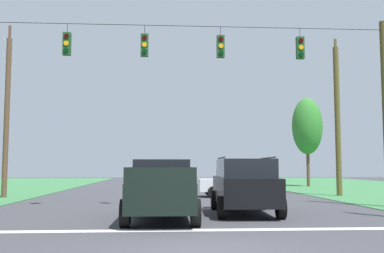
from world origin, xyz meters
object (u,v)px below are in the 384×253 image
object	(u,v)px
pickup_truck	(162,189)
utility_pole_mid_right	(337,119)
distant_car_crossing_white	(236,183)
overhead_signal_span	(184,99)
suv_black	(244,185)
tree_roadside_far_right	(307,126)
utility_pole_near_left	(7,111)

from	to	relation	value
pickup_truck	utility_pole_mid_right	distance (m)	15.17
distant_car_crossing_white	utility_pole_mid_right	xyz separation A→B (m)	(6.03, 0.12, 3.71)
overhead_signal_span	utility_pole_mid_right	distance (m)	11.65
suv_black	utility_pole_mid_right	xyz separation A→B (m)	(7.23, 9.19, 3.44)
distant_car_crossing_white	tree_roadside_far_right	world-z (taller)	tree_roadside_far_right
suv_black	distant_car_crossing_white	bearing A→B (deg)	82.47
suv_black	utility_pole_near_left	xyz separation A→B (m)	(-11.64, 9.02, 3.69)
tree_roadside_far_right	overhead_signal_span	bearing A→B (deg)	-121.29
overhead_signal_span	utility_pole_near_left	distance (m)	11.71
pickup_truck	tree_roadside_far_right	world-z (taller)	tree_roadside_far_right
overhead_signal_span	utility_pole_mid_right	size ratio (longest dim) A/B	1.91
suv_black	utility_pole_near_left	size ratio (longest dim) A/B	0.51
utility_pole_mid_right	tree_roadside_far_right	distance (m)	11.94
overhead_signal_span	utility_pole_mid_right	bearing A→B (deg)	36.76
pickup_truck	utility_pole_mid_right	world-z (taller)	utility_pole_mid_right
overhead_signal_span	tree_roadside_far_right	distance (m)	21.91
overhead_signal_span	utility_pole_near_left	size ratio (longest dim) A/B	1.83
overhead_signal_span	suv_black	size ratio (longest dim) A/B	3.63
overhead_signal_span	utility_pole_near_left	bearing A→B (deg)	144.50
overhead_signal_span	distant_car_crossing_white	bearing A→B (deg)	64.24
overhead_signal_span	tree_roadside_far_right	world-z (taller)	overhead_signal_span
suv_black	tree_roadside_far_right	size ratio (longest dim) A/B	0.65
distant_car_crossing_white	utility_pole_mid_right	size ratio (longest dim) A/B	0.46
pickup_truck	suv_black	world-z (taller)	suv_black
overhead_signal_span	utility_pole_mid_right	world-z (taller)	utility_pole_mid_right
suv_black	tree_roadside_far_right	distance (m)	23.25
distant_car_crossing_white	utility_pole_near_left	xyz separation A→B (m)	(-12.84, -0.05, 3.96)
utility_pole_near_left	tree_roadside_far_right	size ratio (longest dim) A/B	1.28
overhead_signal_span	pickup_truck	distance (m)	5.18
utility_pole_mid_right	tree_roadside_far_right	size ratio (longest dim) A/B	1.23
pickup_truck	distant_car_crossing_white	world-z (taller)	pickup_truck
overhead_signal_span	distant_car_crossing_white	world-z (taller)	overhead_signal_span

